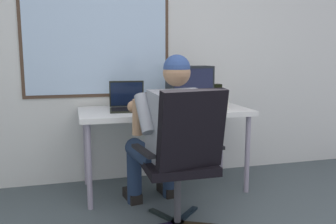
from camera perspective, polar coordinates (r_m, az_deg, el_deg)
The scene contains 9 objects.
wall_rear at distance 3.51m, azimuth -3.05°, elevation 12.23°, with size 5.68×0.08×2.80m.
desk at distance 3.17m, azimuth -0.61°, elevation -0.60°, with size 1.49×0.69×0.74m.
office_chair at distance 2.41m, azimuth 2.64°, elevation -6.39°, with size 0.61×0.59×1.00m.
person_seated at distance 2.63m, azimuth 0.05°, elevation -3.51°, with size 0.58×0.83×1.21m.
crt_monitor at distance 3.21m, azimuth 3.48°, elevation 4.42°, with size 0.40×0.23×0.38m.
laptop at distance 3.12m, azimuth -6.55°, elevation 1.55°, with size 0.33×0.32×0.25m.
wine_glass at distance 2.97m, azimuth -0.45°, elevation 1.94°, with size 0.09×0.09×0.15m.
desk_speaker at distance 3.45m, azimuth 7.71°, elevation 2.83°, with size 0.09×0.10×0.20m.
coffee_mug at distance 3.16m, azimuth 9.07°, elevation 1.14°, with size 0.07×0.07×0.08m.
Camera 1 is at (-0.76, -1.00, 1.21)m, focal length 38.03 mm.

